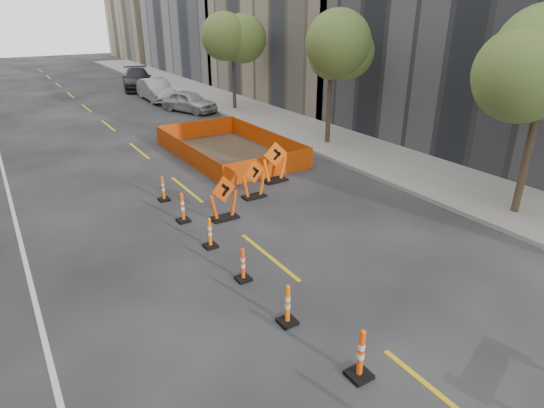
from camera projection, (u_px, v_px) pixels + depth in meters
ground_plane at (368, 337)px, 9.56m from camera, size 140.00×140.00×0.00m
sidewalk_right at (336, 142)px, 23.24m from camera, size 4.00×90.00×0.15m
tree_r_b at (332, 51)px, 21.18m from camera, size 2.80×2.80×5.95m
tree_r_c at (233, 39)px, 28.96m from camera, size 2.80×2.80×5.95m
channelizer_2 at (361, 354)px, 8.33m from camera, size 0.43×0.43×1.09m
channelizer_3 at (288, 304)px, 9.80m from camera, size 0.39×0.39×0.99m
channelizer_4 at (243, 264)px, 11.39m from camera, size 0.36×0.36×0.92m
channelizer_5 at (210, 233)px, 12.98m from camera, size 0.37×0.37×0.93m
channelizer_6 at (183, 207)px, 14.54m from camera, size 0.40×0.40×1.00m
channelizer_7 at (163, 188)px, 16.17m from camera, size 0.37×0.37×0.93m
chevron_sign_left at (224, 198)px, 14.63m from camera, size 1.09×0.77×1.50m
chevron_sign_center at (254, 179)px, 16.33m from camera, size 1.06×0.77×1.43m
chevron_sign_right at (275, 162)px, 17.82m from camera, size 1.16×0.79×1.63m
safety_fence at (228, 146)px, 21.22m from camera, size 4.36×7.32×0.91m
parked_car_near at (189, 101)px, 30.00m from camera, size 3.05×4.35×1.37m
parked_car_mid at (156, 90)px, 33.59m from camera, size 1.72×4.78×1.57m
parked_car_far at (137, 79)px, 38.30m from camera, size 3.64×6.13×1.67m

